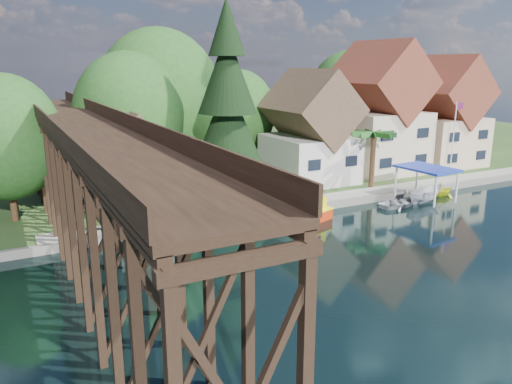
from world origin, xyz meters
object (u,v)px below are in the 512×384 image
at_px(house_center, 378,117).
at_px(palm_tree, 374,136).
at_px(boat_yellow, 442,188).
at_px(flagpole, 455,131).
at_px(trestle_bridge, 87,178).
at_px(shed, 133,167).
at_px(boat_white_a, 399,202).
at_px(house_right, 441,119).
at_px(house_left, 310,135).
at_px(tugboat, 312,212).
at_px(conifer, 228,106).
at_px(boat_canopy, 425,187).

bearing_deg(house_center, palm_tree, -133.05).
relative_size(house_center, boat_yellow, 5.27).
xyz_separation_m(palm_tree, flagpole, (11.23, 0.49, -0.25)).
bearing_deg(flagpole, trestle_bridge, -170.96).
xyz_separation_m(shed, flagpole, (32.82, -3.31, 1.37)).
bearing_deg(boat_white_a, palm_tree, -13.27).
height_order(trestle_bridge, shed, trestle_bridge).
xyz_separation_m(house_right, palm_tree, (-14.42, -5.30, -0.33)).
relative_size(boat_white_a, boat_yellow, 1.45).
xyz_separation_m(shed, palm_tree, (21.58, -3.80, 1.62)).
distance_m(trestle_bridge, flagpole, 38.29).
relative_size(house_left, palm_tree, 1.95).
bearing_deg(palm_tree, house_left, 124.06).
bearing_deg(shed, tugboat, -36.14).
bearing_deg(flagpole, conifer, 175.64).
xyz_separation_m(trestle_bridge, tugboat, (16.69, 0.79, -4.61)).
bearing_deg(boat_canopy, house_center, 72.01).
bearing_deg(house_center, boat_white_a, -121.00).
bearing_deg(house_left, boat_canopy, -61.54).
height_order(trestle_bridge, conifer, conifer).
distance_m(flagpole, boat_white_a, 14.20).
xyz_separation_m(house_center, boat_white_a, (-6.42, -10.68, -6.02)).
xyz_separation_m(conifer, boat_white_a, (12.77, -7.28, -8.12)).
bearing_deg(house_center, flagpole, -42.39).
height_order(house_center, boat_canopy, house_center).
distance_m(house_center, palm_tree, 8.00).
relative_size(shed, flagpole, 1.02).
bearing_deg(conifer, boat_yellow, -18.71).
bearing_deg(boat_yellow, house_right, -43.86).
relative_size(boat_white_a, boat_canopy, 0.74).
relative_size(house_right, shed, 1.59).
distance_m(shed, boat_yellow, 27.94).
bearing_deg(conifer, shed, 169.82).
bearing_deg(palm_tree, house_right, 20.18).
xyz_separation_m(house_left, shed, (-18.00, -1.50, -1.31)).
bearing_deg(tugboat, house_right, 22.44).
relative_size(conifer, boat_white_a, 4.35).
xyz_separation_m(house_left, house_center, (9.00, 0.50, 1.28)).
xyz_separation_m(conifer, boat_yellow, (18.84, -6.38, -7.83)).
xyz_separation_m(shed, tugboat, (11.69, -8.54, -3.09)).
relative_size(conifer, palm_tree, 2.94).
distance_m(trestle_bridge, shed, 10.69).
distance_m(trestle_bridge, conifer, 15.39).
relative_size(house_left, boat_canopy, 2.13).
bearing_deg(boat_canopy, shed, 159.72).
xyz_separation_m(flagpole, boat_yellow, (-6.17, -4.48, -4.50)).
distance_m(palm_tree, boat_canopy, 6.66).
xyz_separation_m(palm_tree, boat_canopy, (1.94, -4.90, -4.08)).
bearing_deg(boat_canopy, house_right, 39.26).
distance_m(conifer, tugboat, 11.25).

